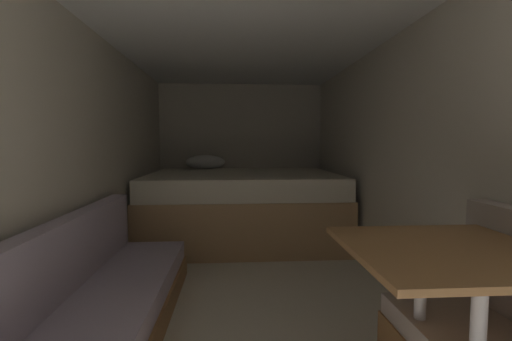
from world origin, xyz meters
TOP-DOWN VIEW (x-y plane):
  - ground_plane at (0.00, 1.83)m, footprint 7.21×7.21m
  - wall_back at (0.00, 4.46)m, footprint 2.48×0.05m
  - wall_left at (-1.22, 1.83)m, footprint 0.05×5.21m
  - wall_right at (1.22, 1.83)m, footprint 0.05×5.21m
  - ceiling_slab at (0.00, 1.83)m, footprint 2.48×5.21m
  - bed at (-0.01, 3.52)m, footprint 2.26×1.75m
  - sofa_left at (-0.91, 1.03)m, footprint 0.63×2.70m
  - dinette_table at (0.69, 0.53)m, footprint 0.74×0.70m

SIDE VIEW (x-z plane):
  - ground_plane at x=0.00m, z-range 0.00..0.00m
  - sofa_left at x=-0.91m, z-range -0.14..0.59m
  - bed at x=-0.01m, z-range -0.10..0.92m
  - dinette_table at x=0.69m, z-range 0.29..1.07m
  - wall_back at x=0.00m, z-range 0.00..2.05m
  - wall_left at x=-1.22m, z-range 0.00..2.05m
  - wall_right at x=1.22m, z-range 0.00..2.05m
  - ceiling_slab at x=0.00m, z-range 2.05..2.10m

